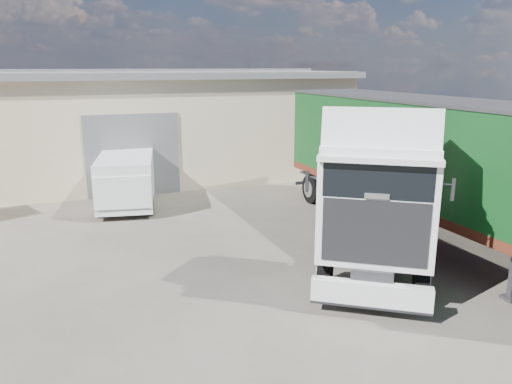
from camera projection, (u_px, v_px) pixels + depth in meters
name	position (u px, v px, depth m)	size (l,w,h in m)	color
ground	(253.00, 276.00, 13.68)	(120.00, 120.00, 0.00)	#282520
warehouse	(39.00, 124.00, 25.64)	(30.60, 12.60, 5.42)	#C1B494
brick_boundary_wall	(447.00, 164.00, 22.62)	(0.35, 26.00, 2.50)	maroon
tractor_unit	(376.00, 208.00, 13.04)	(6.04, 7.18, 4.71)	black
box_trailer	(428.00, 155.00, 16.00)	(3.48, 13.93, 4.60)	#2D2D30
panel_van	(127.00, 179.00, 20.35)	(2.90, 5.40, 2.09)	black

